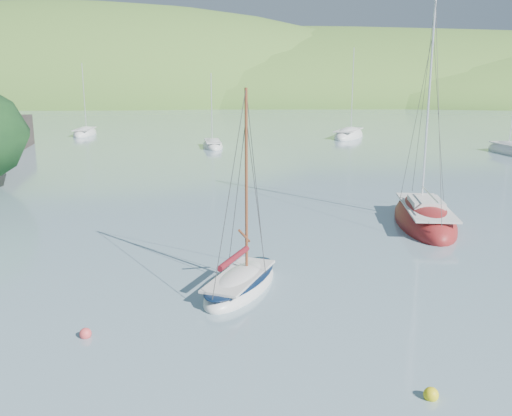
{
  "coord_description": "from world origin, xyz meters",
  "views": [
    {
      "loc": [
        0.61,
        -16.61,
        8.52
      ],
      "look_at": [
        0.35,
        8.0,
        2.61
      ],
      "focal_mm": 40.0,
      "sensor_mm": 36.0,
      "label": 1
    }
  ],
  "objects_px": {
    "daysailer_white": "(241,284)",
    "sloop_red": "(424,220)",
    "distant_sloop_b": "(349,136)",
    "distant_sloop_c": "(85,134)",
    "distant_sloop_a": "(213,146)"
  },
  "relations": [
    {
      "from": "daysailer_white",
      "to": "sloop_red",
      "type": "xyz_separation_m",
      "value": [
        10.16,
        10.13,
        0.04
      ]
    },
    {
      "from": "sloop_red",
      "to": "distant_sloop_b",
      "type": "relative_size",
      "value": 1.07
    },
    {
      "from": "distant_sloop_c",
      "to": "distant_sloop_a",
      "type": "bearing_deg",
      "value": -37.01
    },
    {
      "from": "distant_sloop_a",
      "to": "distant_sloop_b",
      "type": "distance_m",
      "value": 19.97
    },
    {
      "from": "daysailer_white",
      "to": "sloop_red",
      "type": "bearing_deg",
      "value": 65.26
    },
    {
      "from": "distant_sloop_b",
      "to": "distant_sloop_c",
      "type": "relative_size",
      "value": 1.2
    },
    {
      "from": "daysailer_white",
      "to": "distant_sloop_c",
      "type": "height_order",
      "value": "distant_sloop_c"
    },
    {
      "from": "sloop_red",
      "to": "distant_sloop_c",
      "type": "xyz_separation_m",
      "value": [
        -33.67,
        46.53,
        -0.06
      ]
    },
    {
      "from": "sloop_red",
      "to": "distant_sloop_c",
      "type": "bearing_deg",
      "value": 130.81
    },
    {
      "from": "daysailer_white",
      "to": "distant_sloop_c",
      "type": "relative_size",
      "value": 0.81
    },
    {
      "from": "daysailer_white",
      "to": "distant_sloop_b",
      "type": "height_order",
      "value": "distant_sloop_b"
    },
    {
      "from": "daysailer_white",
      "to": "sloop_red",
      "type": "height_order",
      "value": "sloop_red"
    },
    {
      "from": "distant_sloop_a",
      "to": "distant_sloop_c",
      "type": "relative_size",
      "value": 0.87
    },
    {
      "from": "distant_sloop_a",
      "to": "sloop_red",
      "type": "bearing_deg",
      "value": -75.05
    },
    {
      "from": "sloop_red",
      "to": "distant_sloop_b",
      "type": "xyz_separation_m",
      "value": [
        2.16,
        43.93,
        -0.04
      ]
    }
  ]
}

